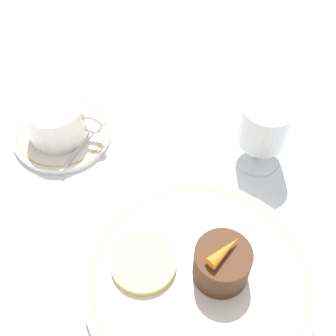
{
  "coord_description": "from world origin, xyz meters",
  "views": [
    {
      "loc": [
        0.0,
        -0.22,
        0.51
      ],
      "look_at": [
        -0.08,
        0.11,
        0.04
      ],
      "focal_mm": 50.0,
      "sensor_mm": 36.0,
      "label": 1
    }
  ],
  "objects_px": {
    "dinner_plate": "(197,280)",
    "dessert_cake": "(219,266)",
    "coffee_cup": "(55,118)",
    "wine_glass": "(262,127)"
  },
  "relations": [
    {
      "from": "wine_glass",
      "to": "dessert_cake",
      "type": "bearing_deg",
      "value": -96.23
    },
    {
      "from": "dinner_plate",
      "to": "coffee_cup",
      "type": "height_order",
      "value": "coffee_cup"
    },
    {
      "from": "wine_glass",
      "to": "dessert_cake",
      "type": "relative_size",
      "value": 1.61
    },
    {
      "from": "dessert_cake",
      "to": "dinner_plate",
      "type": "bearing_deg",
      "value": -157.48
    },
    {
      "from": "dinner_plate",
      "to": "dessert_cake",
      "type": "xyz_separation_m",
      "value": [
        0.02,
        0.01,
        0.03
      ]
    },
    {
      "from": "dinner_plate",
      "to": "dessert_cake",
      "type": "relative_size",
      "value": 4.2
    },
    {
      "from": "wine_glass",
      "to": "dessert_cake",
      "type": "xyz_separation_m",
      "value": [
        -0.02,
        -0.19,
        -0.03
      ]
    },
    {
      "from": "dinner_plate",
      "to": "coffee_cup",
      "type": "relative_size",
      "value": 2.37
    },
    {
      "from": "dinner_plate",
      "to": "coffee_cup",
      "type": "bearing_deg",
      "value": 143.98
    },
    {
      "from": "dinner_plate",
      "to": "dessert_cake",
      "type": "bearing_deg",
      "value": 22.52
    }
  ]
}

